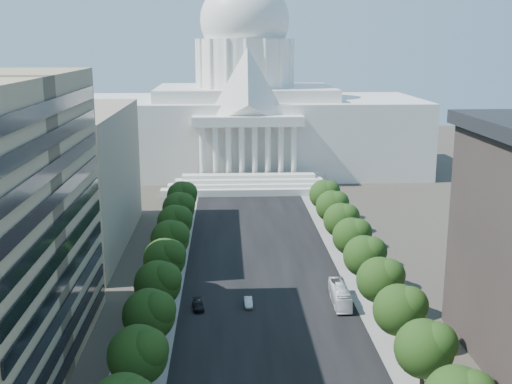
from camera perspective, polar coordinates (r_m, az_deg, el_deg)
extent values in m
cube|color=black|center=(134.85, 0.32, -5.83)|extent=(30.00, 260.00, 0.01)
cube|color=gray|center=(135.23, -7.79, -5.90)|extent=(8.00, 260.00, 0.02)
cube|color=gray|center=(137.13, 8.31, -5.65)|extent=(8.00, 260.00, 0.02)
cube|color=white|center=(224.61, -0.96, 5.15)|extent=(120.00, 50.00, 25.00)
cube|color=white|center=(223.04, -0.98, 8.84)|extent=(60.00, 40.00, 4.00)
cube|color=white|center=(196.81, -0.73, 6.36)|extent=(34.00, 8.00, 3.00)
cylinder|color=white|center=(222.50, -0.99, 11.41)|extent=(32.00, 32.00, 16.00)
ellipsoid|color=white|center=(222.49, -1.00, 15.02)|extent=(30.00, 30.00, 27.60)
cube|color=gray|center=(146.24, -19.03, 1.04)|extent=(38.00, 52.00, 30.00)
sphere|color=black|center=(83.24, -10.47, -14.06)|extent=(7.60, 7.60, 7.60)
sphere|color=black|center=(81.88, -9.63, -13.62)|extent=(5.32, 5.32, 5.32)
cylinder|color=#33261C|center=(95.97, -9.39, -13.29)|extent=(0.56, 0.56, 2.94)
sphere|color=black|center=(93.98, -9.50, -10.72)|extent=(7.60, 7.60, 7.60)
sphere|color=black|center=(92.68, -8.75, -10.28)|extent=(5.32, 5.32, 5.32)
cylinder|color=#33261C|center=(106.77, -8.66, -10.42)|extent=(0.56, 0.56, 2.94)
sphere|color=black|center=(104.99, -8.75, -8.07)|extent=(7.60, 7.60, 7.60)
sphere|color=black|center=(103.74, -8.08, -7.64)|extent=(5.32, 5.32, 5.32)
cylinder|color=#33261C|center=(117.81, -8.07, -8.09)|extent=(0.56, 0.56, 2.94)
sphere|color=black|center=(116.20, -8.15, -5.93)|extent=(7.60, 7.60, 7.60)
sphere|color=black|center=(114.99, -7.54, -5.52)|extent=(5.32, 5.32, 5.32)
cylinder|color=#33261C|center=(129.02, -7.59, -6.16)|extent=(0.56, 0.56, 2.94)
sphere|color=black|center=(127.55, -7.66, -4.16)|extent=(7.60, 7.60, 7.60)
sphere|color=black|center=(126.38, -7.10, -3.77)|extent=(5.32, 5.32, 5.32)
cylinder|color=#33261C|center=(140.36, -7.19, -4.53)|extent=(0.56, 0.56, 2.94)
sphere|color=black|center=(139.01, -7.25, -2.69)|extent=(7.60, 7.60, 7.60)
sphere|color=black|center=(137.87, -6.73, -2.31)|extent=(5.32, 5.32, 5.32)
cylinder|color=#33261C|center=(151.80, -6.85, -3.15)|extent=(0.56, 0.56, 2.94)
sphere|color=black|center=(150.55, -6.90, -1.44)|extent=(7.60, 7.60, 7.60)
sphere|color=black|center=(149.44, -6.43, -1.08)|extent=(5.32, 5.32, 5.32)
cylinder|color=#33261C|center=(163.32, -6.56, -1.97)|extent=(0.56, 0.56, 2.94)
sphere|color=black|center=(162.16, -6.61, -0.37)|extent=(7.60, 7.60, 7.60)
sphere|color=black|center=(161.07, -6.16, -0.03)|extent=(5.32, 5.32, 5.32)
cylinder|color=#33261C|center=(88.29, 14.53, -16.05)|extent=(0.56, 0.56, 2.94)
sphere|color=black|center=(86.13, 14.71, -13.32)|extent=(7.60, 7.60, 7.60)
sphere|color=black|center=(85.38, 15.78, -12.78)|extent=(5.32, 5.32, 5.32)
cylinder|color=#33261C|center=(98.48, 12.45, -12.71)|extent=(0.56, 0.56, 2.94)
sphere|color=black|center=(96.54, 12.59, -10.20)|extent=(7.60, 7.60, 7.60)
sphere|color=black|center=(95.78, 13.53, -9.70)|extent=(5.32, 5.32, 5.32)
cylinder|color=#33261C|center=(109.04, 10.81, -10.00)|extent=(0.56, 0.56, 2.94)
sphere|color=black|center=(107.29, 10.92, -7.69)|extent=(7.60, 7.60, 7.60)
sphere|color=black|center=(106.52, 11.75, -7.23)|extent=(5.32, 5.32, 5.32)
cylinder|color=#33261C|center=(119.87, 9.49, -7.76)|extent=(0.56, 0.56, 2.94)
sphere|color=black|center=(118.28, 9.57, -5.63)|extent=(7.60, 7.60, 7.60)
sphere|color=black|center=(117.50, 10.31, -5.21)|extent=(5.32, 5.32, 5.32)
cylinder|color=#33261C|center=(130.90, 8.39, -5.90)|extent=(0.56, 0.56, 2.94)
sphere|color=black|center=(129.45, 8.46, -3.93)|extent=(7.60, 7.60, 7.60)
sphere|color=black|center=(128.67, 9.13, -3.53)|extent=(5.32, 5.32, 5.32)
cylinder|color=#33261C|center=(142.09, 7.48, -4.32)|extent=(0.56, 0.56, 2.94)
sphere|color=black|center=(140.75, 7.53, -2.50)|extent=(7.60, 7.60, 7.60)
sphere|color=black|center=(139.97, 8.14, -2.12)|extent=(5.32, 5.32, 5.32)
cylinder|color=#33261C|center=(153.40, 6.70, -2.97)|extent=(0.56, 0.56, 2.94)
sphere|color=black|center=(152.17, 6.75, -1.27)|extent=(7.60, 7.60, 7.60)
sphere|color=black|center=(151.38, 7.30, -0.92)|extent=(5.32, 5.32, 5.32)
cylinder|color=#33261C|center=(164.81, 6.03, -1.81)|extent=(0.56, 0.56, 2.94)
sphere|color=black|center=(163.66, 6.07, -0.23)|extent=(7.60, 7.60, 7.60)
sphere|color=black|center=(162.88, 6.58, 0.11)|extent=(5.32, 5.32, 5.32)
cylinder|color=gray|center=(86.79, 16.47, -14.46)|extent=(0.18, 0.18, 9.00)
cylinder|color=gray|center=(84.54, 15.88, -11.94)|extent=(2.40, 0.14, 0.14)
sphere|color=gray|center=(84.24, 15.15, -12.06)|extent=(0.44, 0.44, 0.44)
cylinder|color=gray|center=(108.49, 12.18, -8.46)|extent=(0.18, 0.18, 9.00)
cylinder|color=gray|center=(106.70, 11.67, -6.34)|extent=(2.40, 0.14, 0.14)
sphere|color=gray|center=(106.47, 11.09, -6.41)|extent=(0.44, 0.44, 0.44)
cylinder|color=gray|center=(131.38, 9.43, -4.47)|extent=(0.18, 0.18, 9.00)
cylinder|color=gray|center=(129.90, 8.98, -2.68)|extent=(2.40, 0.14, 0.14)
sphere|color=gray|center=(129.71, 8.50, -2.73)|extent=(0.44, 0.44, 0.44)
cylinder|color=gray|center=(154.92, 7.52, -1.67)|extent=(0.18, 0.18, 9.00)
cylinder|color=gray|center=(153.67, 7.13, -0.13)|extent=(2.40, 0.14, 0.14)
sphere|color=gray|center=(153.51, 6.72, -0.17)|extent=(0.44, 0.44, 0.44)
cylinder|color=gray|center=(178.85, 6.13, 0.38)|extent=(0.18, 0.18, 9.00)
cylinder|color=gray|center=(177.77, 5.78, 1.73)|extent=(2.40, 0.14, 0.14)
sphere|color=gray|center=(177.63, 5.43, 1.69)|extent=(0.44, 0.44, 0.44)
imported|color=#A8ACB0|center=(110.99, -0.69, -9.78)|extent=(1.47, 4.03, 1.32)
imported|color=black|center=(110.20, -5.18, -10.01)|extent=(2.38, 4.65, 1.29)
imported|color=white|center=(112.65, 7.47, -9.04)|extent=(2.91, 11.23, 3.11)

